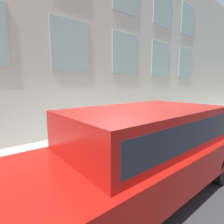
% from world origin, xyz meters
% --- Properties ---
extents(ground_plane, '(80.00, 80.00, 0.00)m').
position_xyz_m(ground_plane, '(0.00, 0.00, 0.00)').
color(ground_plane, '#2D2D30').
extents(sidewalk, '(2.80, 60.00, 0.13)m').
position_xyz_m(sidewalk, '(1.40, 0.00, 0.06)').
color(sidewalk, '#9E9B93').
rests_on(sidewalk, ground_plane).
extents(building_facade, '(0.33, 40.00, 8.38)m').
position_xyz_m(building_facade, '(2.95, -0.00, 4.20)').
color(building_facade, beige).
rests_on(building_facade, ground_plane).
extents(fire_hydrant, '(0.32, 0.44, 0.79)m').
position_xyz_m(fire_hydrant, '(0.42, 0.23, 0.53)').
color(fire_hydrant, '#2D7260').
rests_on(fire_hydrant, sidewalk).
extents(person, '(0.29, 0.19, 1.21)m').
position_xyz_m(person, '(0.58, -0.43, 0.85)').
color(person, '#232328').
rests_on(person, sidewalk).
extents(parked_truck_red_near, '(2.03, 5.08, 1.64)m').
position_xyz_m(parked_truck_red_near, '(-1.18, 0.51, 0.95)').
color(parked_truck_red_near, black).
rests_on(parked_truck_red_near, ground_plane).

